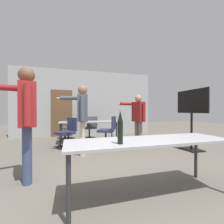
{
  "coord_description": "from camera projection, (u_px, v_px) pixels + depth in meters",
  "views": [
    {
      "loc": [
        -0.78,
        -1.5,
        1.13
      ],
      "look_at": [
        0.25,
        2.08,
        1.1
      ],
      "focal_mm": 24.0,
      "sensor_mm": 36.0,
      "label": 1
    }
  ],
  "objects": [
    {
      "name": "ground_plane",
      "position": [
        142.0,
        212.0,
        1.67
      ],
      "size": [
        24.0,
        24.0,
        0.0
      ],
      "primitive_type": "plane",
      "color": "#666056"
    },
    {
      "name": "back_wall",
      "position": [
        86.0,
        103.0,
        6.93
      ],
      "size": [
        6.31,
        0.12,
        2.98
      ],
      "color": "#B2B5B7",
      "rests_on": "ground_plane"
    },
    {
      "name": "conference_table_near",
      "position": [
        149.0,
        145.0,
        2.0
      ],
      "size": [
        2.19,
        0.65,
        0.75
      ],
      "color": "#A8A8AD",
      "rests_on": "ground_plane"
    },
    {
      "name": "conference_table_far",
      "position": [
        89.0,
        123.0,
        5.4
      ],
      "size": [
        2.04,
        0.73,
        0.75
      ],
      "color": "#A8A8AD",
      "rests_on": "ground_plane"
    },
    {
      "name": "tv_screen",
      "position": [
        192.0,
        112.0,
        4.3
      ],
      "size": [
        0.44,
        1.11,
        1.74
      ],
      "rotation": [
        0.0,
        0.0,
        -1.57
      ],
      "color": "black",
      "rests_on": "ground_plane"
    },
    {
      "name": "person_left_plaid",
      "position": [
        138.0,
        115.0,
        4.72
      ],
      "size": [
        0.84,
        0.58,
        1.63
      ],
      "rotation": [
        0.0,
        0.0,
        1.85
      ],
      "color": "slate",
      "rests_on": "ground_plane"
    },
    {
      "name": "person_center_tall",
      "position": [
        26.0,
        113.0,
        2.36
      ],
      "size": [
        0.92,
        0.63,
        1.82
      ],
      "rotation": [
        0.0,
        0.0,
        1.85
      ],
      "color": "#3D4C75",
      "rests_on": "ground_plane"
    },
    {
      "name": "person_near_casual",
      "position": [
        82.0,
        113.0,
        3.83
      ],
      "size": [
        0.79,
        0.71,
        1.78
      ],
      "rotation": [
        0.0,
        0.0,
        1.48
      ],
      "color": "beige",
      "rests_on": "ground_plane"
    },
    {
      "name": "office_chair_side_rolled",
      "position": [
        90.0,
        128.0,
        6.08
      ],
      "size": [
        0.59,
        0.64,
        0.9
      ],
      "rotation": [
        0.0,
        0.0,
        0.32
      ],
      "color": "black",
      "rests_on": "ground_plane"
    },
    {
      "name": "office_chair_mid_tucked",
      "position": [
        108.0,
        132.0,
        4.76
      ],
      "size": [
        0.67,
        0.64,
        0.96
      ],
      "rotation": [
        0.0,
        0.0,
        1.09
      ],
      "color": "black",
      "rests_on": "ground_plane"
    },
    {
      "name": "office_chair_far_left",
      "position": [
        67.0,
        134.0,
        4.63
      ],
      "size": [
        0.68,
        0.67,
        0.91
      ],
      "rotation": [
        0.0,
        0.0,
        2.2
      ],
      "color": "black",
      "rests_on": "ground_plane"
    },
    {
      "name": "office_chair_near_pushed",
      "position": [
        66.0,
        129.0,
        5.97
      ],
      "size": [
        0.56,
        0.52,
        0.91
      ],
      "rotation": [
        0.0,
        0.0,
        4.78
      ],
      "color": "black",
      "rests_on": "ground_plane"
    },
    {
      "name": "beer_bottle",
      "position": [
        120.0,
        128.0,
        1.73
      ],
      "size": [
        0.06,
        0.06,
        0.4
      ],
      "color": "black",
      "rests_on": "conference_table_near"
    }
  ]
}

